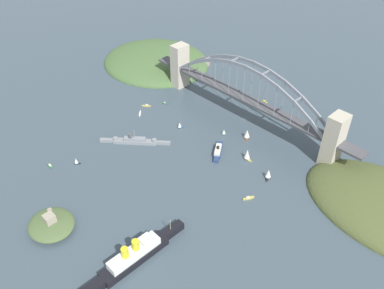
# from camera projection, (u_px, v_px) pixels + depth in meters

# --- Properties ---
(ground_plane) EXTENTS (1400.00, 1400.00, 0.00)m
(ground_plane) POSITION_uv_depth(u_px,v_px,m) (244.00, 119.00, 439.79)
(ground_plane) COLOR #3D4C56
(harbor_arch_bridge) EXTENTS (267.52, 18.62, 66.89)m
(harbor_arch_bridge) POSITION_uv_depth(u_px,v_px,m) (246.00, 97.00, 422.50)
(harbor_arch_bridge) COLOR #BCB29E
(harbor_arch_bridge) RESTS_ON ground
(headland_east_shore) EXTENTS (149.15, 135.99, 27.56)m
(headland_east_shore) POSITION_uv_depth(u_px,v_px,m) (158.00, 62.00, 547.48)
(headland_east_shore) COLOR #476638
(headland_east_shore) RESTS_ON ground
(ocean_liner) EXTENTS (12.08, 93.04, 20.52)m
(ocean_liner) POSITION_uv_depth(u_px,v_px,m) (134.00, 256.00, 290.75)
(ocean_liner) COLOR black
(ocean_liner) RESTS_ON ground
(naval_cruiser) EXTENTS (56.13, 50.03, 16.54)m
(naval_cruiser) POSITION_uv_depth(u_px,v_px,m) (134.00, 141.00, 404.01)
(naval_cruiser) COLOR gray
(naval_cruiser) RESTS_ON ground
(harbor_ferry_steamer) EXTENTS (21.72, 28.19, 7.95)m
(harbor_ferry_steamer) POSITION_uv_depth(u_px,v_px,m) (218.00, 151.00, 391.88)
(harbor_ferry_steamer) COLOR navy
(harbor_ferry_steamer) RESTS_ON ground
(fort_island_mid_harbor) EXTENTS (38.61, 35.33, 15.48)m
(fort_island_mid_harbor) POSITION_uv_depth(u_px,v_px,m) (51.00, 224.00, 316.17)
(fort_island_mid_harbor) COLOR #4C6038
(fort_island_mid_harbor) RESTS_ON ground
(seaplane_taxiing_near_bridge) EXTENTS (9.17, 8.84, 5.00)m
(seaplane_taxiing_near_bridge) POSITION_uv_depth(u_px,v_px,m) (310.00, 128.00, 422.34)
(seaplane_taxiing_near_bridge) COLOR #B7B7B2
(seaplane_taxiing_near_bridge) RESTS_ON ground
(seaplane_second_in_formation) EXTENTS (9.79, 8.26, 4.99)m
(seaplane_second_in_formation) POSITION_uv_depth(u_px,v_px,m) (264.00, 102.00, 462.71)
(seaplane_second_in_formation) COLOR #B7B7B2
(seaplane_second_in_formation) RESTS_ON ground
(small_boat_0) EXTENTS (5.65, 6.67, 7.25)m
(small_boat_0) POSITION_uv_depth(u_px,v_px,m) (180.00, 125.00, 424.51)
(small_boat_0) COLOR #234C8C
(small_boat_0) RESTS_ON ground
(small_boat_1) EXTENTS (10.48, 2.87, 2.05)m
(small_boat_1) POSITION_uv_depth(u_px,v_px,m) (50.00, 166.00, 377.15)
(small_boat_1) COLOR #2D6B3D
(small_boat_1) RESTS_ON ground
(small_boat_2) EXTENTS (7.25, 9.27, 10.46)m
(small_boat_2) POSITION_uv_depth(u_px,v_px,m) (268.00, 174.00, 362.04)
(small_boat_2) COLOR black
(small_boat_2) RESTS_ON ground
(small_boat_3) EXTENTS (5.72, 5.35, 7.18)m
(small_boat_3) POSITION_uv_depth(u_px,v_px,m) (76.00, 161.00, 378.29)
(small_boat_3) COLOR black
(small_boat_3) RESTS_ON ground
(small_boat_4) EXTENTS (7.14, 2.75, 2.05)m
(small_boat_4) POSITION_uv_depth(u_px,v_px,m) (165.00, 103.00, 463.42)
(small_boat_4) COLOR #2D6B3D
(small_boat_4) RESTS_ON ground
(small_boat_5) EXTENTS (9.09, 7.29, 2.60)m
(small_boat_5) POSITION_uv_depth(u_px,v_px,m) (146.00, 106.00, 459.12)
(small_boat_5) COLOR gold
(small_boat_5) RESTS_ON ground
(small_boat_6) EXTENTS (5.89, 10.07, 2.23)m
(small_boat_6) POSITION_uv_depth(u_px,v_px,m) (248.00, 198.00, 343.67)
(small_boat_6) COLOR gold
(small_boat_6) RESTS_ON ground
(small_boat_7) EXTENTS (8.56, 8.54, 1.98)m
(small_boat_7) POSITION_uv_depth(u_px,v_px,m) (140.00, 113.00, 446.92)
(small_boat_7) COLOR silver
(small_boat_7) RESTS_ON ground
(small_boat_8) EXTENTS (4.86, 6.60, 6.20)m
(small_boat_8) POSITION_uv_depth(u_px,v_px,m) (224.00, 132.00, 415.72)
(small_boat_8) COLOR #2D6B3D
(small_boat_8) RESTS_ON ground
(small_boat_9) EXTENTS (10.55, 6.41, 12.03)m
(small_boat_9) POSITION_uv_depth(u_px,v_px,m) (247.00, 154.00, 382.92)
(small_boat_9) COLOR gold
(small_boat_9) RESTS_ON ground
(small_boat_10) EXTENTS (9.23, 9.89, 11.16)m
(small_boat_10) POSITION_uv_depth(u_px,v_px,m) (247.00, 134.00, 409.50)
(small_boat_10) COLOR brown
(small_boat_10) RESTS_ON ground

